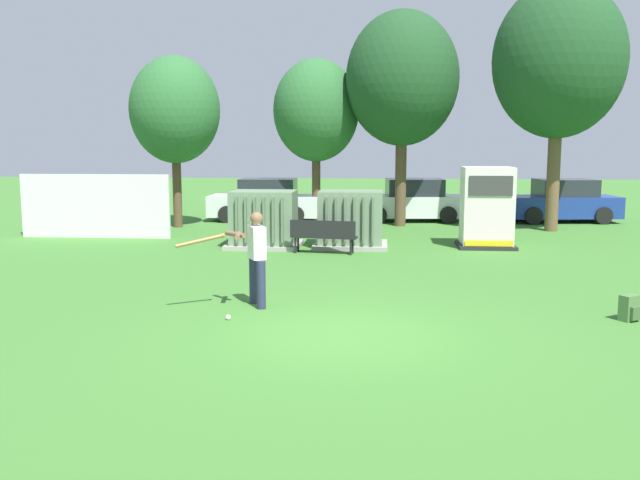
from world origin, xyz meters
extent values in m
plane|color=#3D752D|center=(0.00, 0.00, 0.00)|extent=(96.00, 96.00, 0.00)
cube|color=white|center=(-8.40, 10.50, 1.00)|extent=(4.80, 0.12, 2.00)
cube|color=#9E9B93|center=(-2.76, 9.00, 0.06)|extent=(2.10, 1.70, 0.12)
cube|color=slate|center=(-2.76, 9.00, 0.87)|extent=(1.80, 1.40, 1.50)
cube|color=#5B7056|center=(-3.40, 8.24, 0.87)|extent=(0.06, 0.12, 1.27)
cube|color=#5B7056|center=(-3.15, 8.24, 0.87)|extent=(0.06, 0.12, 1.27)
cube|color=#5B7056|center=(-2.89, 8.24, 0.87)|extent=(0.06, 0.12, 1.27)
cube|color=#5B7056|center=(-2.64, 8.24, 0.87)|extent=(0.06, 0.12, 1.27)
cube|color=#5B7056|center=(-2.38, 8.24, 0.87)|extent=(0.06, 0.12, 1.27)
cube|color=#5B7056|center=(-2.13, 8.24, 0.87)|extent=(0.06, 0.12, 1.27)
cube|color=#9E9B93|center=(-0.28, 9.21, 0.06)|extent=(2.10, 1.70, 0.12)
cube|color=slate|center=(-0.28, 9.21, 0.87)|extent=(1.80, 1.40, 1.50)
cube|color=#5B7056|center=(-0.92, 8.45, 0.87)|extent=(0.06, 0.12, 1.27)
cube|color=#5B7056|center=(-0.66, 8.45, 0.87)|extent=(0.06, 0.12, 1.27)
cube|color=#5B7056|center=(-0.41, 8.45, 0.87)|extent=(0.06, 0.12, 1.27)
cube|color=#5B7056|center=(-0.15, 8.45, 0.87)|extent=(0.06, 0.12, 1.27)
cube|color=#5B7056|center=(0.10, 8.45, 0.87)|extent=(0.06, 0.12, 1.27)
cube|color=#5B7056|center=(0.36, 8.45, 0.87)|extent=(0.06, 0.12, 1.27)
cube|color=#262626|center=(3.59, 9.50, 0.05)|extent=(1.60, 1.40, 0.10)
cube|color=silver|center=(3.59, 9.50, 1.20)|extent=(1.40, 1.20, 2.20)
cube|color=#383838|center=(3.59, 8.88, 1.81)|extent=(1.19, 0.04, 0.55)
cube|color=yellow|center=(3.59, 8.88, 0.20)|extent=(1.33, 0.04, 0.16)
cube|color=black|center=(-0.95, 8.00, 0.45)|extent=(1.84, 0.66, 0.05)
cube|color=black|center=(-0.98, 7.82, 0.70)|extent=(1.79, 0.30, 0.44)
cylinder|color=black|center=(-1.69, 8.25, 0.21)|extent=(0.06, 0.06, 0.42)
cylinder|color=black|center=(-0.18, 8.03, 0.21)|extent=(0.06, 0.06, 0.42)
cylinder|color=black|center=(-1.73, 7.97, 0.21)|extent=(0.06, 0.06, 0.42)
cylinder|color=black|center=(-0.22, 7.75, 0.21)|extent=(0.06, 0.06, 0.42)
cylinder|color=#282D4C|center=(-1.57, 1.59, 0.44)|extent=(0.16, 0.16, 0.88)
cylinder|color=#282D4C|center=(-1.79, 2.02, 0.44)|extent=(0.16, 0.16, 0.88)
cube|color=white|center=(-1.68, 1.81, 1.18)|extent=(0.40, 0.47, 0.60)
sphere|color=brown|center=(-1.68, 1.81, 1.62)|extent=(0.23, 0.23, 0.23)
cylinder|color=brown|center=(-1.97, 1.55, 1.34)|extent=(0.16, 0.55, 0.09)
cylinder|color=brown|center=(-2.05, 1.71, 1.34)|extent=(0.45, 0.44, 0.09)
cylinder|color=#A5723F|center=(-2.62, 1.32, 1.27)|extent=(0.78, 0.44, 0.21)
sphere|color=#A5723F|center=(-2.24, 1.52, 1.34)|extent=(0.08, 0.08, 0.08)
sphere|color=white|center=(-1.99, 0.75, 0.04)|extent=(0.09, 0.09, 0.09)
cube|color=#4C723F|center=(4.76, 1.30, 0.22)|extent=(0.38, 0.35, 0.44)
cube|color=#3D5B33|center=(4.83, 1.19, 0.15)|extent=(0.22, 0.18, 0.22)
cylinder|color=brown|center=(-6.62, 13.43, 1.27)|extent=(0.31, 0.31, 2.54)
ellipsoid|color=#2D6633|center=(-6.62, 13.43, 4.12)|extent=(3.13, 3.13, 3.72)
cylinder|color=brown|center=(-1.84, 15.24, 1.29)|extent=(0.32, 0.32, 2.57)
ellipsoid|color=#2D6633|center=(-1.84, 15.24, 4.17)|extent=(3.16, 3.16, 3.76)
cylinder|color=brown|center=(1.28, 14.48, 1.61)|extent=(0.40, 0.40, 3.22)
ellipsoid|color=#1E4723|center=(1.28, 14.48, 5.22)|extent=(3.97, 3.97, 4.71)
cylinder|color=brown|center=(6.37, 13.47, 1.75)|extent=(0.43, 0.43, 3.50)
ellipsoid|color=#1E4723|center=(6.37, 13.47, 5.68)|extent=(4.31, 4.31, 5.12)
cube|color=silver|center=(-3.89, 15.75, 0.58)|extent=(4.23, 1.76, 0.80)
cube|color=#262B33|center=(-3.74, 15.75, 1.30)|extent=(2.12, 1.59, 0.64)
cylinder|color=black|center=(-5.18, 14.88, 0.32)|extent=(0.64, 0.23, 0.64)
cylinder|color=black|center=(-5.20, 16.58, 0.32)|extent=(0.64, 0.23, 0.64)
cylinder|color=black|center=(-2.57, 14.92, 0.32)|extent=(0.64, 0.23, 0.64)
cylinder|color=black|center=(-2.60, 16.62, 0.32)|extent=(0.64, 0.23, 0.64)
cube|color=silver|center=(1.71, 16.09, 0.58)|extent=(4.34, 2.08, 0.80)
cube|color=#262B33|center=(1.86, 16.11, 1.30)|extent=(2.23, 1.74, 0.64)
cylinder|color=black|center=(0.49, 15.13, 0.32)|extent=(0.66, 0.28, 0.64)
cylinder|color=black|center=(0.33, 16.82, 0.32)|extent=(0.66, 0.28, 0.64)
cylinder|color=black|center=(3.08, 15.37, 0.32)|extent=(0.66, 0.28, 0.64)
cylinder|color=black|center=(2.93, 17.06, 0.32)|extent=(0.66, 0.28, 0.64)
cube|color=navy|center=(7.37, 16.31, 0.58)|extent=(4.37, 2.17, 0.80)
cube|color=#262B33|center=(7.52, 16.33, 1.30)|extent=(2.27, 1.79, 0.64)
cylinder|color=black|center=(6.18, 15.32, 0.32)|extent=(0.66, 0.29, 0.64)
cylinder|color=black|center=(5.98, 17.00, 0.32)|extent=(0.66, 0.29, 0.64)
cylinder|color=black|center=(8.76, 15.62, 0.32)|extent=(0.66, 0.29, 0.64)
cylinder|color=black|center=(8.57, 17.30, 0.32)|extent=(0.66, 0.29, 0.64)
camera|label=1|loc=(0.55, -10.46, 2.98)|focal=38.73mm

